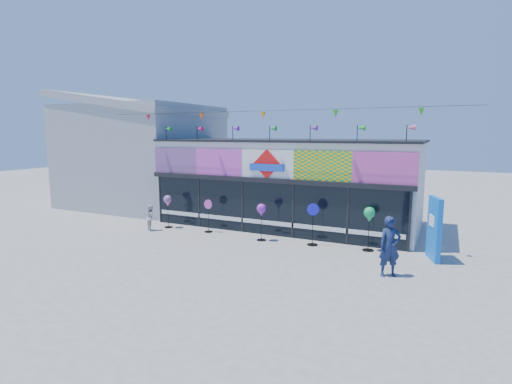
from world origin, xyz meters
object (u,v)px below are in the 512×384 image
Objects in this scene: spinner_1 at (208,215)px; adult_man at (390,246)px; spinner_4 at (369,216)px; child at (151,218)px; spinner_0 at (168,202)px; spinner_3 at (313,223)px; spinner_2 at (261,211)px; blue_sign at (434,229)px.

adult_man reaches higher than spinner_1.
spinner_4 is 1.43× the size of child.
spinner_1 is 8.37m from adult_man.
child is (-0.39, -0.75, -0.65)m from spinner_0.
adult_man is (10.22, -2.21, -0.29)m from spinner_0.
spinner_2 is at bearing -173.60° from spinner_3.
adult_man is 1.61× the size of child.
spinner_0 is at bearing 135.35° from adult_man.
blue_sign is 1.33× the size of spinner_3.
spinner_0 is 4.91m from spinner_2.
spinner_0 is at bearing 177.99° from spinner_2.
spinner_1 is 0.78× the size of adult_man.
spinner_0 is at bearing -179.46° from spinner_3.
spinner_3 is 3.92m from adult_man.
adult_man is at bearing -66.65° from spinner_4.
spinner_4 is 0.89× the size of adult_man.
blue_sign is 1.44× the size of spinner_2.
blue_sign is 1.90× the size of child.
spinner_0 reaches higher than child.
child is at bearing -117.56° from spinner_0.
spinner_1 is 4.86m from spinner_3.
blue_sign reaches higher than child.
spinner_3 is at bearing -174.77° from spinner_4.
adult_man is at bearing -21.01° from spinner_2.
adult_man is (8.05, -2.29, 0.16)m from spinner_1.
spinner_4 reaches higher than spinner_3.
spinner_4 reaches higher than spinner_2.
spinner_1 is (-9.21, -0.06, -0.34)m from blue_sign.
spinner_4 is at bearing 5.23° from spinner_3.
spinner_1 is 7.01m from spinner_4.
adult_man reaches higher than spinner_3.
child is (-9.54, -1.01, -0.76)m from spinner_4.
spinner_4 is (-2.23, 0.12, 0.23)m from blue_sign.
spinner_4 reaches higher than spinner_1.
spinner_4 is at bearing 1.63° from spinner_0.
spinner_4 is 2.72m from adult_man.
spinner_3 is at bearing -0.13° from spinner_1.
spinner_1 is (2.17, 0.08, -0.45)m from spinner_0.
blue_sign reaches higher than spinner_4.
spinner_3 is 1.00× the size of spinner_4.
spinner_2 is 5.70m from adult_man.
spinner_0 is 1.05× the size of spinner_1.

